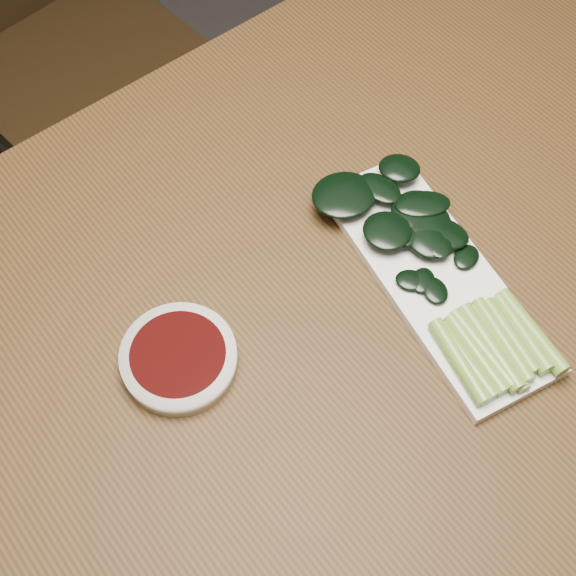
{
  "coord_description": "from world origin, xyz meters",
  "views": [
    {
      "loc": [
        -0.3,
        -0.34,
        1.53
      ],
      "look_at": [
        -0.02,
        0.02,
        0.76
      ],
      "focal_mm": 50.0,
      "sensor_mm": 36.0,
      "label": 1
    }
  ],
  "objects_px": {
    "chair_far": "(54,28)",
    "gai_lan": "(444,271)",
    "table": "(309,322)",
    "sauce_bowl": "(179,358)",
    "serving_plate": "(436,278)"
  },
  "relations": [
    {
      "from": "chair_far",
      "to": "sauce_bowl",
      "type": "bearing_deg",
      "value": -112.76
    },
    {
      "from": "chair_far",
      "to": "gai_lan",
      "type": "distance_m",
      "value": 0.98
    },
    {
      "from": "gai_lan",
      "to": "sauce_bowl",
      "type": "bearing_deg",
      "value": 160.81
    },
    {
      "from": "chair_far",
      "to": "serving_plate",
      "type": "distance_m",
      "value": 0.97
    },
    {
      "from": "table",
      "to": "gai_lan",
      "type": "relative_size",
      "value": 3.88
    },
    {
      "from": "chair_far",
      "to": "gai_lan",
      "type": "height_order",
      "value": "chair_far"
    },
    {
      "from": "table",
      "to": "chair_far",
      "type": "bearing_deg",
      "value": 84.2
    },
    {
      "from": "table",
      "to": "serving_plate",
      "type": "xyz_separation_m",
      "value": [
        0.12,
        -0.08,
        0.08
      ]
    },
    {
      "from": "table",
      "to": "sauce_bowl",
      "type": "distance_m",
      "value": 0.19
    },
    {
      "from": "chair_far",
      "to": "gai_lan",
      "type": "bearing_deg",
      "value": -93.74
    },
    {
      "from": "sauce_bowl",
      "to": "gai_lan",
      "type": "xyz_separation_m",
      "value": [
        0.29,
        -0.1,
        0.01
      ]
    },
    {
      "from": "table",
      "to": "gai_lan",
      "type": "bearing_deg",
      "value": -33.65
    },
    {
      "from": "table",
      "to": "chair_far",
      "type": "relative_size",
      "value": 1.57
    },
    {
      "from": "chair_far",
      "to": "serving_plate",
      "type": "xyz_separation_m",
      "value": [
        0.03,
        -0.93,
        0.27
      ]
    },
    {
      "from": "chair_far",
      "to": "serving_plate",
      "type": "bearing_deg",
      "value": -93.88
    }
  ]
}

